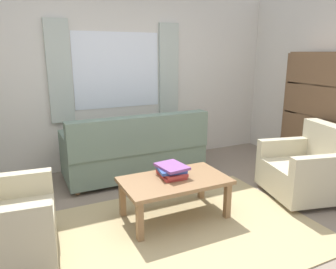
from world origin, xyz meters
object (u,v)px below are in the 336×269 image
object	(u,v)px
coffee_table	(175,184)
couch	(135,152)
armchair_right	(308,169)
bookshelf	(316,114)
book_stack_on_table	(171,170)

from	to	relation	value
coffee_table	couch	bearing A→B (deg)	88.91
couch	armchair_right	size ratio (longest dim) A/B	1.88
coffee_table	armchair_right	bearing A→B (deg)	-7.93
couch	bookshelf	xyz separation A→B (m)	(2.33, -0.97, 0.52)
armchair_right	coffee_table	xyz separation A→B (m)	(-1.68, 0.23, 0.03)
armchair_right	coffee_table	bearing A→B (deg)	-84.32
book_stack_on_table	bookshelf	distance (m)	2.39
couch	coffee_table	world-z (taller)	couch
book_stack_on_table	bookshelf	bearing A→B (deg)	4.91
coffee_table	bookshelf	world-z (taller)	bookshelf
couch	coffee_table	xyz separation A→B (m)	(-0.02, -1.26, 0.01)
bookshelf	book_stack_on_table	bearing A→B (deg)	94.91
couch	bookshelf	world-z (taller)	bookshelf
couch	armchair_right	xyz separation A→B (m)	(1.66, -1.49, -0.01)
couch	armchair_right	world-z (taller)	couch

